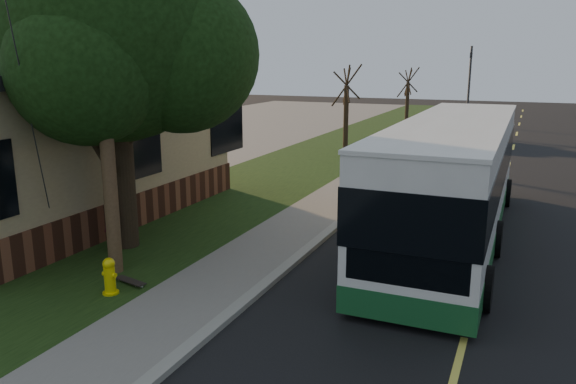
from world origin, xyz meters
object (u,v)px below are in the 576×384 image
object	(u,v)px
dumpster	(40,196)
skateboard_spare	(130,281)
utility_pole	(100,56)
skateboarder	(113,216)
transit_bus	(453,177)
traffic_signal	(469,80)
distant_car	(467,129)
bare_tree_near	(346,111)
fire_hydrant	(110,276)
leafy_tree	(119,32)
bare_tree_far	(407,99)

from	to	relation	value
dumpster	skateboard_spare	bearing A→B (deg)	-29.28
utility_pole	skateboarder	distance (m)	4.04
dumpster	transit_bus	bearing A→B (deg)	12.64
traffic_signal	skateboard_spare	bearing A→B (deg)	-95.24
dumpster	skateboarder	bearing A→B (deg)	-22.21
skateboarder	skateboard_spare	world-z (taller)	skateboarder
dumpster	distant_car	world-z (taller)	distant_car
traffic_signal	skateboarder	size ratio (longest dim) A/B	3.32
transit_bus	distant_car	world-z (taller)	transit_bus
bare_tree_near	dumpster	world-z (taller)	bare_tree_near
fire_hydrant	dumpster	size ratio (longest dim) A/B	0.53
utility_pole	distant_car	world-z (taller)	utility_pole
fire_hydrant	leafy_tree	xyz separation A→B (m)	(-1.57, 2.65, 4.73)
leafy_tree	bare_tree_far	distance (m)	27.56
leafy_tree	dumpster	world-z (taller)	leafy_tree
traffic_signal	dumpster	xyz separation A→B (m)	(-8.95, -30.15, -2.54)
transit_bus	traffic_signal	bearing A→B (deg)	95.20
bare_tree_far	distant_car	size ratio (longest dim) A/B	0.90
traffic_signal	distant_car	bearing A→B (deg)	-83.93
bare_tree_near	distant_car	size ratio (longest dim) A/B	0.96
skateboarder	bare_tree_near	bearing A→B (deg)	-57.22
skateboarder	bare_tree_far	bearing A→B (deg)	-56.98
bare_tree_far	traffic_signal	bearing A→B (deg)	48.81
bare_tree_near	skateboard_spare	size ratio (longest dim) A/B	5.28
dumpster	distant_car	bearing A→B (deg)	64.37
transit_bus	distant_car	size ratio (longest dim) A/B	2.55
bare_tree_near	bare_tree_far	bearing A→B (deg)	87.61
fire_hydrant	traffic_signal	size ratio (longest dim) A/B	0.13
bare_tree_far	skateboarder	world-z (taller)	bare_tree_far
utility_pole	skateboarder	xyz separation A→B (m)	(-1.01, 1.17, -3.73)
bare_tree_far	traffic_signal	size ratio (longest dim) A/B	0.73
skateboard_spare	distant_car	xyz separation A→B (m)	(4.07, 24.04, 0.64)
skateboarder	leafy_tree	bearing A→B (deg)	-71.00
utility_pole	fire_hydrant	bearing A→B (deg)	-54.62
fire_hydrant	skateboarder	distance (m)	2.80
fire_hydrant	utility_pole	bearing A→B (deg)	125.38
fire_hydrant	skateboard_spare	world-z (taller)	fire_hydrant
utility_pole	distant_car	xyz separation A→B (m)	(4.81, 23.60, -3.87)
bare_tree_near	skateboarder	xyz separation A→B (m)	(-0.82, -15.84, -1.25)
utility_pole	skateboarder	world-z (taller)	utility_pole
fire_hydrant	bare_tree_near	world-z (taller)	bare_tree_near
transit_bus	fire_hydrant	bearing A→B (deg)	-131.13
bare_tree_near	traffic_signal	bearing A→B (deg)	75.96
distant_car	traffic_signal	bearing A→B (deg)	95.44
leafy_tree	bare_tree_far	xyz separation A→B (m)	(1.17, 27.35, -3.16)
traffic_signal	transit_bus	bearing A→B (deg)	-84.80
leafy_tree	skateboarder	size ratio (longest dim) A/B	4.71
skateboarder	distant_car	distance (m)	23.17
leafy_tree	distant_car	xyz separation A→B (m)	(5.67, 21.95, -4.40)
skateboarder	skateboard_spare	distance (m)	2.50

